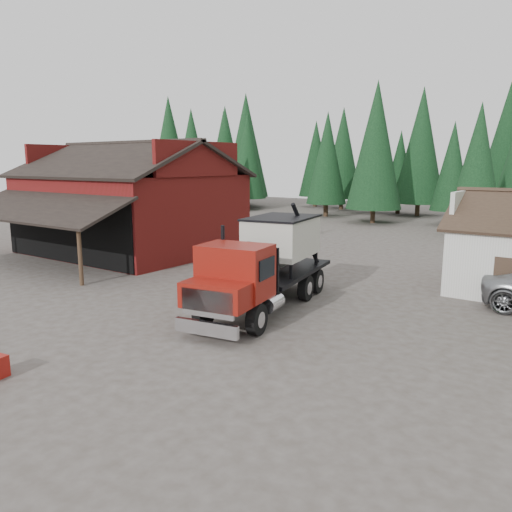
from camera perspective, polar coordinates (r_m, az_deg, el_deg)
The scene contains 7 objects.
ground at distance 19.81m, azimuth -14.69°, elevation -6.70°, with size 120.00×120.00×0.00m, color #463F37.
red_barn at distance 33.88m, azimuth -14.17°, elevation 5.06°, with size 12.80×13.63×7.18m.
conifer_backdrop at distance 56.29m, azimuth 20.05°, elevation 4.07°, with size 76.00×16.00×16.00m, color black, non-canonical shape.
near_pine_a at distance 54.27m, azimuth -7.34°, elevation 11.17°, with size 4.40×4.40×11.40m.
near_pine_b at distance 42.92m, azimuth 24.03°, elevation 9.85°, with size 3.96×3.96×10.40m.
near_pine_d at distance 49.70m, azimuth 13.53°, elevation 12.18°, with size 5.28×5.28×13.40m.
feed_truck at distance 19.79m, azimuth 1.16°, elevation -0.61°, with size 3.89×9.40×4.12m.
Camera 1 is at (14.62, -12.05, 5.77)m, focal length 35.00 mm.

